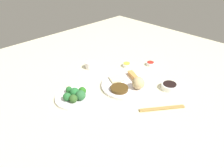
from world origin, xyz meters
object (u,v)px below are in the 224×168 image
Objects in this scene: main_plate at (127,85)px; broccoli_plate at (75,98)px; sauce_ramekin_sweet_and_sour at (150,64)px; sauce_ramekin_hot_mustard at (127,65)px; chopsticks_pair at (162,108)px; soy_sauce_bowl at (169,87)px; teacup at (90,65)px.

broccoli_plate is at bearing 158.57° from main_plate.
sauce_ramekin_sweet_and_sour is 1.00× the size of sauce_ramekin_hot_mustard.
chopsticks_pair is at bearing -136.20° from sauce_ramekin_sweet_and_sour.
sauce_ramekin_sweet_and_sour is 0.17m from sauce_ramekin_hot_mustard.
soy_sauce_bowl reaches higher than sauce_ramekin_sweet_and_sour.
chopsticks_pair is at bearing -116.15° from sauce_ramekin_hot_mustard.
main_plate is at bearing 83.63° from chopsticks_pair.
broccoli_plate is 0.90× the size of chopsticks_pair.
broccoli_plate is 3.83× the size of sauce_ramekin_hot_mustard.
sauce_ramekin_sweet_and_sour reaches higher than broccoli_plate.
broccoli_plate is 0.47m from chopsticks_pair.
main_plate is 0.32m from sauce_ramekin_sweet_and_sour.
broccoli_plate is 3.83× the size of sauce_ramekin_sweet_and_sour.
sauce_ramekin_sweet_and_sour is (0.16, 0.26, -0.01)m from soy_sauce_bowl.
teacup reaches higher than sauce_ramekin_sweet_and_sour.
teacup is at bearing 91.70° from main_plate.
sauce_ramekin_sweet_and_sour is (0.62, -0.05, 0.00)m from broccoli_plate.
sauce_ramekin_sweet_and_sour is at bearing 57.69° from soy_sauce_bowl.
main_plate is at bearing -21.43° from broccoli_plate.
broccoli_plate is 3.21× the size of teacup.
sauce_ramekin_sweet_and_sour is 0.42m from teacup.
sauce_ramekin_hot_mustard reaches higher than broccoli_plate.
main_plate is 0.33m from teacup.
chopsticks_pair is (-0.19, -0.08, -0.01)m from soy_sauce_bowl.
sauce_ramekin_hot_mustard is at bearing 141.48° from sauce_ramekin_sweet_and_sour.
main_plate is at bearing -168.99° from sauce_ramekin_sweet_and_sour.
chopsticks_pair is at bearing -157.55° from soy_sauce_bowl.
broccoli_plate is 0.49m from sauce_ramekin_hot_mustard.
main_plate is at bearing 128.47° from soy_sauce_bowl.
chopsticks_pair is (0.27, -0.39, -0.00)m from broccoli_plate.
sauce_ramekin_hot_mustard is (0.03, 0.36, -0.01)m from soy_sauce_bowl.
sauce_ramekin_sweet_and_sour is at bearing -38.82° from teacup.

